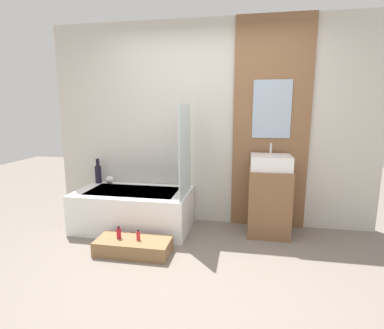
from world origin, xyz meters
name	(u,v)px	position (x,y,z in m)	size (l,w,h in m)	color
ground_plane	(185,286)	(0.00, 0.00, 0.00)	(12.00, 12.00, 0.00)	slate
wall_tiled_back	(209,125)	(0.00, 1.58, 1.30)	(4.20, 0.06, 2.60)	beige
wall_wood_accent	(271,125)	(0.78, 1.53, 1.31)	(0.92, 0.04, 2.60)	brown
bathtub	(134,209)	(-0.90, 1.14, 0.25)	(1.42, 0.79, 0.49)	white
glass_shower_screen	(185,151)	(-0.21, 1.08, 1.03)	(0.01, 0.63, 1.07)	silver
wooden_step_bench	(133,246)	(-0.65, 0.48, 0.08)	(0.79, 0.34, 0.16)	olive
vanity_cabinet	(269,202)	(0.78, 1.27, 0.40)	(0.49, 0.47, 0.80)	brown
sink	(271,162)	(0.78, 1.27, 0.89)	(0.47, 0.40, 0.30)	white
vase_tall_dark	(98,173)	(-1.52, 1.44, 0.63)	(0.09, 0.09, 0.34)	black
vase_round_light	(110,180)	(-1.35, 1.43, 0.55)	(0.10, 0.10, 0.10)	white
bottle_soap_primary	(119,233)	(-0.81, 0.48, 0.22)	(0.05, 0.05, 0.14)	#B21928
bottle_soap_secondary	(138,235)	(-0.59, 0.48, 0.21)	(0.04, 0.04, 0.12)	red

